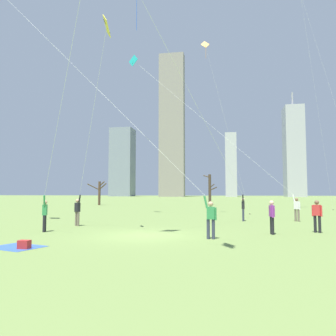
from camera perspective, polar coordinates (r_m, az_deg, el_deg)
ground_plane at (r=15.95m, az=-3.94°, el=-11.42°), size 400.00×400.00×0.00m
kite_flyer_foreground_left_yellow at (r=20.28m, az=-14.54°, el=-2.66°), size 3.40×4.04×11.05m
kite_flyer_midfield_left_teal at (r=25.63m, az=14.85°, el=-0.56°), size 13.98×5.10×14.89m
kite_flyer_foreground_right_blue at (r=21.96m, az=10.12°, el=-1.33°), size 5.67×11.43×11.87m
kite_flyer_midfield_center_green at (r=15.83m, az=-18.08°, el=5.90°), size 8.24×9.92×17.66m
kite_flyer_far_back_pink at (r=16.72m, az=-5.98°, el=5.69°), size 14.91×4.67×16.03m
bystander_watching_nearby at (r=16.99m, az=17.30°, el=-7.73°), size 0.24×0.51×1.62m
bystander_strolling_midfield at (r=18.49m, az=24.09°, el=-7.26°), size 0.44×0.35×1.62m
distant_kite_low_near_trees_orange at (r=32.25m, az=7.35°, el=16.73°), size 4.29×1.98×15.95m
picnic_spot at (r=13.48m, az=-23.80°, el=-12.02°), size 2.13×1.86×0.31m
bare_tree_center at (r=54.35m, az=-11.62°, el=-3.91°), size 3.15×2.35×3.80m
bare_tree_far_right_edge at (r=54.40m, az=7.16°, el=-3.60°), size 2.24×0.80×4.92m
skyline_mid_tower_left at (r=161.60m, az=0.66°, el=7.41°), size 11.97×5.13×69.03m
skyline_slender_spire at (r=177.61m, az=-7.79°, el=0.96°), size 11.53×10.50×35.66m
skyline_short_annex at (r=158.45m, az=10.70°, el=0.51°), size 5.17×8.14×29.57m
skyline_tall_tower at (r=164.30m, az=20.67°, el=2.64°), size 8.27×11.86×48.57m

